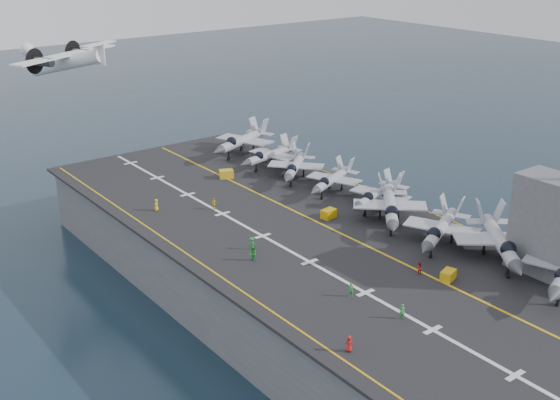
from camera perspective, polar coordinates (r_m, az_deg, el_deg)
ground at (r=102.77m, az=1.36°, el=-7.42°), size 500.00×500.00×0.00m
hull at (r=100.48m, az=1.39°, el=-4.92°), size 36.00×90.00×10.00m
flight_deck at (r=98.32m, az=1.41°, el=-2.19°), size 38.00×92.00×0.40m
foul_line at (r=99.99m, az=2.76°, el=-1.66°), size 0.35×90.00×0.02m
landing_centerline at (r=94.90m, az=-1.42°, el=-2.93°), size 0.50×90.00×0.02m
deck_edge_port at (r=89.52m, az=-7.15°, el=-4.65°), size 0.25×90.00×0.02m
deck_edge_stbd at (r=109.93m, az=8.97°, el=0.25°), size 0.25×90.00×0.02m
island_superstructure at (r=87.89m, az=21.72°, el=-1.23°), size 5.00×10.00×15.00m
fighter_jet_1 at (r=91.01m, az=17.45°, el=-3.10°), size 18.90×19.67×5.71m
fighter_jet_2 at (r=93.45m, az=12.92°, el=-2.20°), size 17.42×15.14×5.08m
fighter_jet_3 at (r=99.12m, az=8.96°, el=-0.45°), size 18.10×18.37×5.38m
fighter_jet_4 at (r=104.35m, az=7.96°, el=0.50°), size 15.34×12.34×4.64m
fighter_jet_5 at (r=110.22m, az=4.27°, el=1.74°), size 15.22×12.95×4.48m
fighter_jet_6 at (r=115.78m, az=1.25°, el=2.83°), size 16.39×15.90×4.77m
fighter_jet_7 at (r=121.84m, az=-0.76°, el=3.75°), size 15.10×11.62×4.69m
fighter_jet_8 at (r=129.18m, az=-3.09°, el=4.93°), size 18.81×15.89×5.55m
tow_cart_a at (r=85.47m, az=13.51°, el=-5.97°), size 2.32×1.86×1.21m
tow_cart_b at (r=100.81m, az=3.97°, el=-1.11°), size 2.33×1.72×1.28m
tow_cart_c at (r=117.21m, az=-4.38°, el=2.13°), size 2.71×2.30×1.38m
crew_0 at (r=70.25m, az=5.64°, el=-11.54°), size 1.22×1.23×1.73m
crew_1 at (r=79.85m, az=5.80°, el=-7.28°), size 1.16×0.94×1.68m
crew_2 at (r=87.61m, az=-2.22°, el=-4.39°), size 0.86×1.22×1.96m
crew_3 at (r=90.77m, az=-2.31°, el=-3.54°), size 1.17×1.20×1.68m
crew_4 at (r=103.96m, az=-5.41°, el=-0.31°), size 1.16×0.87×1.78m
crew_5 at (r=104.62m, az=-10.01°, el=-0.40°), size 1.29×1.24×1.80m
crew_6 at (r=76.34m, az=9.88°, el=-8.90°), size 1.27×1.21×1.77m
crew_7 at (r=86.07m, az=11.21°, el=-5.42°), size 1.14×0.94×1.63m
transport_plane at (r=130.80m, az=-16.93°, el=10.62°), size 29.03×25.93×5.70m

